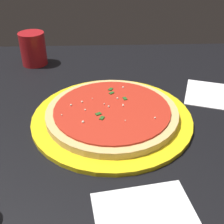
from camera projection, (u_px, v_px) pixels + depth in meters
restaurant_table at (121, 159)px, 0.75m from camera, size 0.85×0.90×0.77m
serving_plate at (112, 118)px, 0.64m from camera, size 0.36×0.36×0.01m
pizza at (112, 112)px, 0.63m from camera, size 0.29×0.29×0.02m
cup_tall_drink at (33, 49)px, 0.88m from camera, size 0.08×0.08×0.10m
napkin_folded_right at (148, 224)px, 0.42m from camera, size 0.17×0.16×0.00m
napkin_loose_left at (215, 95)px, 0.73m from camera, size 0.19×0.18×0.00m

